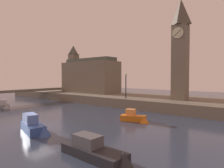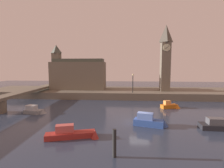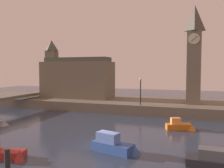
{
  "view_description": "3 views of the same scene",
  "coord_description": "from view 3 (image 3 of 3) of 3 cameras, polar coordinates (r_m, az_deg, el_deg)",
  "views": [
    {
      "loc": [
        17.21,
        -10.4,
        4.93
      ],
      "look_at": [
        -4.54,
        17.07,
        3.63
      ],
      "focal_mm": 31.3,
      "sensor_mm": 36.0,
      "label": 1
    },
    {
      "loc": [
        -1.92,
        -22.15,
        7.23
      ],
      "look_at": [
        -4.61,
        14.24,
        3.44
      ],
      "focal_mm": 28.08,
      "sensor_mm": 36.0,
      "label": 2
    },
    {
      "loc": [
        7.14,
        -19.4,
        6.8
      ],
      "look_at": [
        -5.3,
        16.87,
        4.38
      ],
      "focal_mm": 38.06,
      "sensor_mm": 36.0,
      "label": 3
    }
  ],
  "objects": [
    {
      "name": "far_embankment",
      "position": [
        40.5,
        8.59,
        -5.03
      ],
      "size": [
        70.0,
        12.0,
        1.5
      ],
      "primitive_type": "cube",
      "color": "#6B6051",
      "rests_on": "ground"
    },
    {
      "name": "boat_patrol_orange",
      "position": [
        28.12,
        16.19,
        -9.62
      ],
      "size": [
        3.49,
        1.92,
        1.31
      ],
      "color": "orange",
      "rests_on": "ground"
    },
    {
      "name": "boat_tour_blue",
      "position": [
        20.04,
        0.93,
        -14.51
      ],
      "size": [
        4.39,
        2.24,
        1.6
      ],
      "color": "#2D4C93",
      "rests_on": "ground"
    },
    {
      "name": "clock_tower",
      "position": [
        37.97,
        19.1,
        7.03
      ],
      "size": [
        2.23,
        2.28,
        14.82
      ],
      "color": "#6B6051",
      "rests_on": "far_embankment"
    },
    {
      "name": "ground_plane",
      "position": [
        21.76,
        -1.26,
        -14.6
      ],
      "size": [
        120.0,
        120.0,
        0.0
      ],
      "primitive_type": "plane",
      "color": "#2D384C"
    },
    {
      "name": "streetlamp",
      "position": [
        35.45,
        6.87,
        -0.96
      ],
      "size": [
        0.36,
        0.36,
        4.02
      ],
      "color": "black",
      "rests_on": "far_embankment"
    },
    {
      "name": "parliament_hall",
      "position": [
        44.96,
        -8.7,
        1.52
      ],
      "size": [
        13.01,
        5.59,
        10.84
      ],
      "color": "#6B6051",
      "rests_on": "far_embankment"
    }
  ]
}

